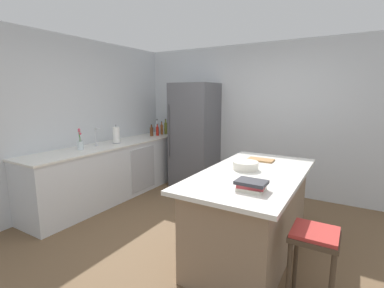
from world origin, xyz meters
The scene contains 18 objects.
ground_plane centered at (0.00, 0.00, 0.00)m, with size 7.20×7.20×0.00m, color brown.
wall_rear centered at (0.00, 2.25, 1.30)m, with size 6.00×0.10×2.60m, color silver.
wall_left centered at (-2.45, 0.00, 1.30)m, with size 0.10×6.00×2.60m, color silver.
counter_run_left centered at (-2.07, 0.60, 0.46)m, with size 0.68×3.03×0.92m.
kitchen_island centered at (0.49, 0.16, 0.47)m, with size 0.98×1.93×0.92m.
refrigerator centered at (-1.22, 1.86, 0.97)m, with size 0.77×0.72×1.93m.
bar_stool centered at (1.18, -0.38, 0.55)m, with size 0.36×0.36×0.68m.
sink_faucet centered at (-2.12, 0.32, 1.08)m, with size 0.15×0.05×0.30m.
flower_vase centered at (-2.10, 0.01, 1.01)m, with size 0.09×0.09×0.32m.
paper_towel_roll centered at (-2.05, 0.68, 1.05)m, with size 0.14×0.14×0.31m.
olive_oil_bottle centered at (-2.00, 2.00, 1.05)m, with size 0.06×0.06×0.31m.
vinegar_bottle centered at (-2.03, 1.91, 1.03)m, with size 0.05×0.05×0.26m.
soda_bottle centered at (-2.08, 1.82, 1.04)m, with size 0.08×0.08×0.31m.
hot_sauce_bottle centered at (-2.00, 1.72, 1.01)m, with size 0.06×0.06×0.23m.
syrup_bottle centered at (-2.06, 1.61, 1.01)m, with size 0.07×0.07×0.23m.
cookbook_stack centered at (0.66, -0.40, 0.96)m, with size 0.26×0.20×0.09m.
mixing_bowl centered at (0.39, 0.22, 0.96)m, with size 0.28×0.28×0.09m.
cutting_board centered at (0.40, 0.71, 0.93)m, with size 0.32×0.19×0.02m.
Camera 1 is at (1.38, -2.59, 1.73)m, focal length 25.76 mm.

